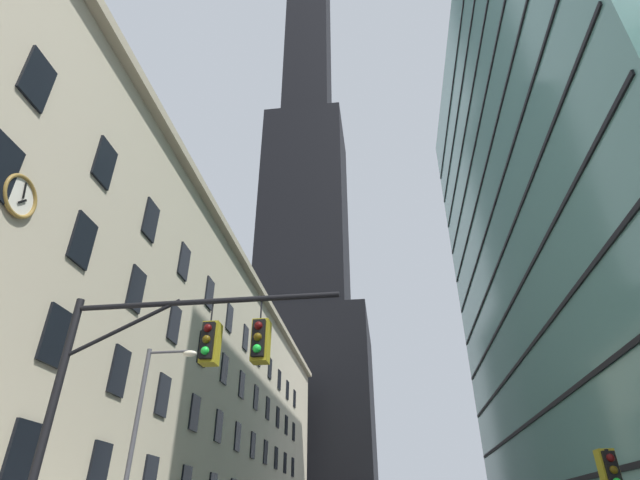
% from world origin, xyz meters
% --- Properties ---
extents(station_building, '(13.09, 75.72, 23.47)m').
position_xyz_m(station_building, '(-17.20, 31.86, 11.71)').
color(station_building, '#BCAF93').
rests_on(station_building, ground).
extents(dark_skyscraper, '(27.61, 27.61, 183.30)m').
position_xyz_m(dark_skyscraper, '(-15.24, 89.61, 54.71)').
color(dark_skyscraper, black).
rests_on(dark_skyscraper, ground).
extents(glass_office_midrise, '(14.69, 44.09, 49.86)m').
position_xyz_m(glass_office_midrise, '(18.29, 26.59, 24.93)').
color(glass_office_midrise, slate).
rests_on(glass_office_midrise, ground).
extents(traffic_signal_mast, '(7.03, 0.63, 6.97)m').
position_xyz_m(traffic_signal_mast, '(-3.73, 2.64, 5.05)').
color(traffic_signal_mast, black).
rests_on(traffic_signal_mast, sidewalk_left).
extents(traffic_light_near_right, '(0.40, 0.63, 3.55)m').
position_xyz_m(traffic_light_near_right, '(6.99, 6.30, 2.98)').
color(traffic_light_near_right, black).
rests_on(traffic_light_near_right, sidewalk_right).
extents(street_lamppost, '(2.07, 0.32, 7.86)m').
position_xyz_m(street_lamppost, '(-7.53, 9.49, 4.79)').
color(street_lamppost, '#47474C').
rests_on(street_lamppost, sidewalk_left).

